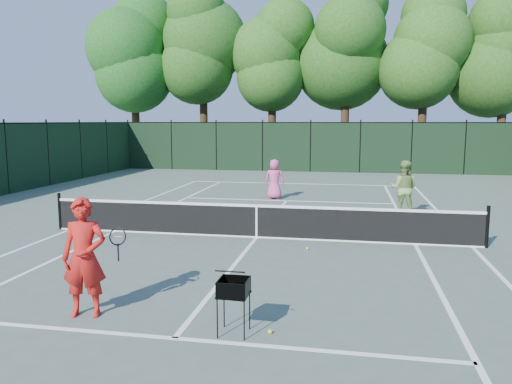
% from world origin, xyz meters
% --- Properties ---
extents(ground, '(90.00, 90.00, 0.00)m').
position_xyz_m(ground, '(0.00, 0.00, 0.00)').
color(ground, '#4B5B50').
rests_on(ground, ground).
extents(sideline_doubles_left, '(0.10, 23.77, 0.01)m').
position_xyz_m(sideline_doubles_left, '(-5.49, 0.00, 0.00)').
color(sideline_doubles_left, white).
rests_on(sideline_doubles_left, ground).
extents(sideline_doubles_right, '(0.10, 23.77, 0.01)m').
position_xyz_m(sideline_doubles_right, '(5.49, 0.00, 0.00)').
color(sideline_doubles_right, white).
rests_on(sideline_doubles_right, ground).
extents(sideline_singles_left, '(0.10, 23.77, 0.01)m').
position_xyz_m(sideline_singles_left, '(-4.12, 0.00, 0.00)').
color(sideline_singles_left, white).
rests_on(sideline_singles_left, ground).
extents(sideline_singles_right, '(0.10, 23.77, 0.01)m').
position_xyz_m(sideline_singles_right, '(4.12, 0.00, 0.00)').
color(sideline_singles_right, white).
rests_on(sideline_singles_right, ground).
extents(baseline_far, '(10.97, 0.10, 0.01)m').
position_xyz_m(baseline_far, '(0.00, 11.88, 0.00)').
color(baseline_far, white).
rests_on(baseline_far, ground).
extents(service_line_near, '(8.23, 0.10, 0.01)m').
position_xyz_m(service_line_near, '(0.00, -6.40, 0.00)').
color(service_line_near, white).
rests_on(service_line_near, ground).
extents(service_line_far, '(8.23, 0.10, 0.01)m').
position_xyz_m(service_line_far, '(0.00, 6.40, 0.00)').
color(service_line_far, white).
rests_on(service_line_far, ground).
extents(center_service_line, '(0.10, 12.80, 0.01)m').
position_xyz_m(center_service_line, '(0.00, 0.00, 0.00)').
color(center_service_line, white).
rests_on(center_service_line, ground).
extents(tennis_net, '(11.69, 0.09, 1.06)m').
position_xyz_m(tennis_net, '(0.00, 0.00, 0.48)').
color(tennis_net, black).
rests_on(tennis_net, ground).
extents(fence_far, '(24.00, 0.05, 3.00)m').
position_xyz_m(fence_far, '(0.00, 18.00, 1.50)').
color(fence_far, black).
rests_on(fence_far, ground).
extents(tree_0, '(6.40, 6.40, 13.14)m').
position_xyz_m(tree_0, '(-13.00, 21.50, 8.16)').
color(tree_0, black).
rests_on(tree_0, ground).
extents(tree_1, '(6.80, 6.80, 13.98)m').
position_xyz_m(tree_1, '(-8.00, 22.00, 8.69)').
color(tree_1, black).
rests_on(tree_1, ground).
extents(tree_2, '(6.00, 6.00, 12.40)m').
position_xyz_m(tree_2, '(-3.00, 21.80, 7.73)').
color(tree_2, black).
rests_on(tree_2, ground).
extents(tree_3, '(7.00, 7.00, 14.45)m').
position_xyz_m(tree_3, '(2.00, 22.30, 9.01)').
color(tree_3, black).
rests_on(tree_3, ground).
extents(tree_4, '(6.20, 6.20, 12.97)m').
position_xyz_m(tree_4, '(7.00, 21.60, 8.14)').
color(tree_4, black).
rests_on(tree_4, ground).
extents(tree_5, '(5.80, 5.80, 12.23)m').
position_xyz_m(tree_5, '(12.00, 22.10, 7.71)').
color(tree_5, black).
rests_on(tree_5, ground).
extents(coach, '(0.91, 0.78, 1.92)m').
position_xyz_m(coach, '(-1.70, -5.83, 0.96)').
color(coach, red).
rests_on(coach, ground).
extents(player_pink, '(0.79, 0.52, 1.60)m').
position_xyz_m(player_pink, '(-0.55, 6.83, 0.80)').
color(player_pink, '#DA4C8C').
rests_on(player_pink, ground).
extents(player_green, '(1.02, 0.87, 1.84)m').
position_xyz_m(player_green, '(4.19, 3.98, 0.92)').
color(player_green, '#83A552').
rests_on(player_green, ground).
extents(ball_hopper, '(0.46, 0.46, 0.83)m').
position_xyz_m(ball_hopper, '(0.80, -6.08, 0.70)').
color(ball_hopper, black).
rests_on(ball_hopper, ground).
extents(loose_ball_near_cart, '(0.07, 0.07, 0.07)m').
position_xyz_m(loose_ball_near_cart, '(1.33, -5.98, 0.03)').
color(loose_ball_near_cart, yellow).
rests_on(loose_ball_near_cart, ground).
extents(loose_ball_midcourt, '(0.07, 0.07, 0.07)m').
position_xyz_m(loose_ball_midcourt, '(1.45, -1.02, 0.03)').
color(loose_ball_midcourt, '#CDE02D').
rests_on(loose_ball_midcourt, ground).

